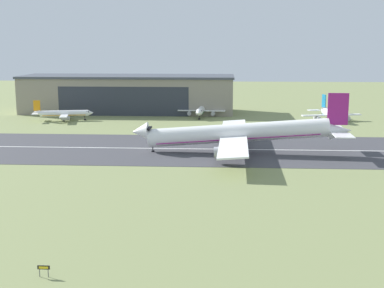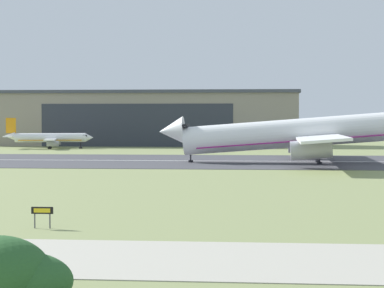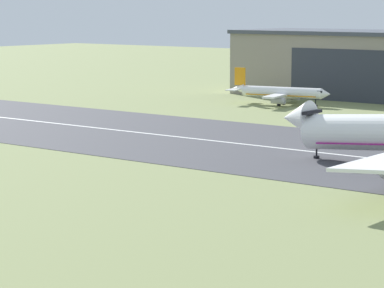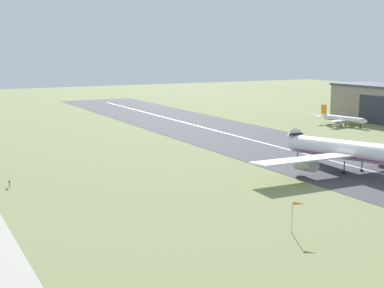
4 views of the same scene
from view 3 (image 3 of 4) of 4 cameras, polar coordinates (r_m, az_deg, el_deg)
name	(u,v)px [view 3 (image 3 of 4)]	position (r m, az deg, el deg)	size (l,w,h in m)	color
ground_plane	(90,238)	(84.34, -6.44, -5.90)	(647.53, 647.53, 0.00)	#7A8451
runway_strip	(369,158)	(129.74, 11.04, -0.88)	(407.53, 43.83, 0.06)	#3D3D42
runway_centreline	(369,158)	(129.73, 11.04, -0.86)	(366.77, 0.70, 0.01)	silver
airplane_parked_centre	(281,93)	(197.30, 5.58, 3.23)	(22.93, 18.73, 7.86)	white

